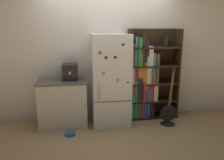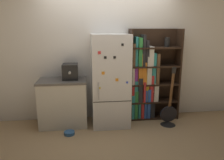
{
  "view_description": "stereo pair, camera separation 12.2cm",
  "coord_description": "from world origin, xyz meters",
  "px_view_note": "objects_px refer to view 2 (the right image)",
  "views": [
    {
      "loc": [
        -0.57,
        -3.77,
        1.79
      ],
      "look_at": [
        0.04,
        0.15,
        0.84
      ],
      "focal_mm": 35.0,
      "sensor_mm": 36.0,
      "label": 1
    },
    {
      "loc": [
        -0.45,
        -3.78,
        1.79
      ],
      "look_at": [
        0.04,
        0.15,
        0.84
      ],
      "focal_mm": 35.0,
      "sensor_mm": 36.0,
      "label": 2
    }
  ],
  "objects_px": {
    "bookshelf": "(147,79)",
    "espresso_machine": "(70,72)",
    "guitar": "(168,117)",
    "refrigerator": "(110,80)",
    "pet_bowl": "(69,133)"
  },
  "relations": [
    {
      "from": "espresso_machine",
      "to": "guitar",
      "type": "distance_m",
      "value": 2.02
    },
    {
      "from": "refrigerator",
      "to": "pet_bowl",
      "type": "xyz_separation_m",
      "value": [
        -0.76,
        -0.39,
        -0.81
      ]
    },
    {
      "from": "espresso_machine",
      "to": "refrigerator",
      "type": "bearing_deg",
      "value": -7.25
    },
    {
      "from": "refrigerator",
      "to": "bookshelf",
      "type": "height_order",
      "value": "bookshelf"
    },
    {
      "from": "bookshelf",
      "to": "guitar",
      "type": "xyz_separation_m",
      "value": [
        0.32,
        -0.42,
        -0.64
      ]
    },
    {
      "from": "bookshelf",
      "to": "refrigerator",
      "type": "bearing_deg",
      "value": -165.89
    },
    {
      "from": "refrigerator",
      "to": "espresso_machine",
      "type": "distance_m",
      "value": 0.75
    },
    {
      "from": "bookshelf",
      "to": "espresso_machine",
      "type": "distance_m",
      "value": 1.5
    },
    {
      "from": "espresso_machine",
      "to": "guitar",
      "type": "xyz_separation_m",
      "value": [
        1.81,
        -0.32,
        -0.84
      ]
    },
    {
      "from": "refrigerator",
      "to": "guitar",
      "type": "height_order",
      "value": "refrigerator"
    },
    {
      "from": "bookshelf",
      "to": "guitar",
      "type": "distance_m",
      "value": 0.83
    },
    {
      "from": "refrigerator",
      "to": "pet_bowl",
      "type": "relative_size",
      "value": 9.18
    },
    {
      "from": "refrigerator",
      "to": "espresso_machine",
      "type": "relative_size",
      "value": 4.61
    },
    {
      "from": "espresso_machine",
      "to": "guitar",
      "type": "height_order",
      "value": "espresso_machine"
    },
    {
      "from": "bookshelf",
      "to": "espresso_machine",
      "type": "relative_size",
      "value": 4.86
    }
  ]
}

